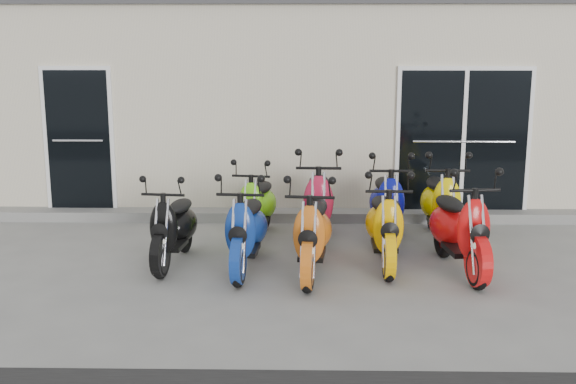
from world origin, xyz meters
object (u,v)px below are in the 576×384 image
scooter_front_black (173,217)px  scooter_back_green (257,197)px  scooter_front_red (460,217)px  scooter_back_red (319,193)px  scooter_front_orange_a (312,223)px  scooter_front_blue (246,220)px  scooter_back_blue (387,195)px  scooter_back_yellow (441,194)px  scooter_front_orange_b (385,216)px

scooter_front_black → scooter_back_green: scooter_front_black is taller
scooter_front_red → scooter_back_red: bearing=134.9°
scooter_back_green → scooter_front_orange_a: bearing=-55.6°
scooter_front_blue → scooter_front_orange_a: scooter_front_orange_a is taller
scooter_back_blue → scooter_front_black: bearing=-157.5°
scooter_front_orange_a → scooter_front_red: 1.75m
scooter_front_blue → scooter_back_red: bearing=59.7°
scooter_back_red → scooter_back_blue: scooter_back_red is taller
scooter_front_blue → scooter_back_yellow: bearing=31.6°
scooter_front_black → scooter_front_red: size_ratio=0.88×
scooter_front_orange_b → scooter_back_green: bearing=144.9°
scooter_front_orange_a → scooter_back_yellow: 2.27m
scooter_back_yellow → scooter_front_orange_b: bearing=-128.2°
scooter_front_blue → scooter_back_yellow: 2.85m
scooter_front_red → scooter_front_orange_a: bearing=177.8°
scooter_back_blue → scooter_front_red: bearing=-60.3°
scooter_front_black → scooter_back_green: (0.95, 1.15, -0.00)m
scooter_front_black → scooter_back_yellow: bearing=23.4°
scooter_back_green → scooter_back_blue: size_ratio=0.91×
scooter_front_black → scooter_front_red: 3.44m
scooter_back_red → scooter_back_blue: bearing=4.0°
scooter_front_black → scooter_back_blue: size_ratio=0.91×
scooter_back_red → scooter_front_orange_a: bearing=-92.4°
scooter_front_orange_b → scooter_back_blue: scooter_back_blue is taller
scooter_back_blue → scooter_front_orange_b: bearing=-97.0°
scooter_front_black → scooter_back_blue: scooter_back_blue is taller
scooter_front_black → scooter_front_blue: size_ratio=0.94×
scooter_front_orange_a → scooter_front_orange_b: (0.88, 0.38, -0.01)m
scooter_front_orange_b → scooter_front_red: 0.89m
scooter_front_blue → scooter_front_orange_a: bearing=-6.7°
scooter_front_orange_a → scooter_front_red: (1.74, 0.16, 0.03)m
scooter_front_red → scooter_back_yellow: size_ratio=1.02×
scooter_front_black → scooter_front_blue: bearing=-7.7°
scooter_back_blue → scooter_back_yellow: (0.72, -0.01, 0.01)m
scooter_front_orange_a → scooter_front_black: bearing=172.8°
scooter_back_green → scooter_front_orange_b: bearing=-27.0°
scooter_front_blue → scooter_front_orange_b: 1.67m
scooter_back_green → scooter_back_yellow: 2.49m
scooter_front_black → scooter_back_yellow: 3.61m
scooter_front_orange_a → scooter_back_blue: size_ratio=0.98×
scooter_front_blue → scooter_back_yellow: size_ratio=0.96×
scooter_back_red → scooter_back_green: bearing=173.6°
scooter_front_blue → scooter_back_red: size_ratio=0.93×
scooter_back_yellow → scooter_back_red: bearing=-178.0°
scooter_front_blue → scooter_front_black: bearing=170.7°
scooter_front_blue → scooter_back_blue: scooter_back_blue is taller
scooter_front_blue → scooter_back_blue: 2.23m
scooter_front_black → scooter_back_green: bearing=56.7°
scooter_front_orange_b → scooter_front_red: scooter_front_red is taller
scooter_front_blue → scooter_front_orange_a: size_ratio=0.99×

